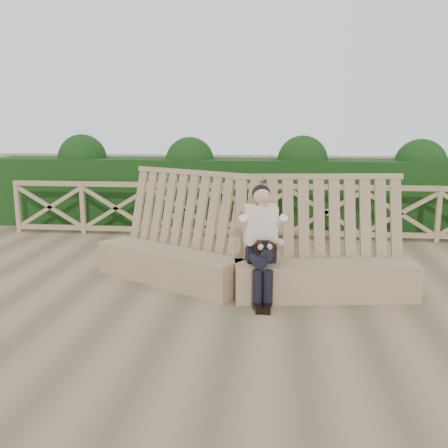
# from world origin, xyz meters

# --- Properties ---
(ground) EXTENTS (60.00, 60.00, 0.00)m
(ground) POSITION_xyz_m (0.00, 0.00, 0.00)
(ground) COLOR brown
(ground) RESTS_ON ground
(bench) EXTENTS (4.59, 1.88, 1.62)m
(bench) POSITION_xyz_m (0.03, 0.32, 0.41)
(bench) COLOR #866A4D
(bench) RESTS_ON ground
(woman) EXTENTS (0.48, 0.94, 1.51)m
(woman) POSITION_xyz_m (0.28, -0.06, 0.81)
(woman) COLOR black
(woman) RESTS_ON ground
(guardrail) EXTENTS (10.10, 0.09, 1.10)m
(guardrail) POSITION_xyz_m (0.00, 3.50, 0.55)
(guardrail) COLOR #8D7752
(guardrail) RESTS_ON ground
(hedge) EXTENTS (12.00, 1.20, 1.50)m
(hedge) POSITION_xyz_m (0.00, 4.70, 0.75)
(hedge) COLOR black
(hedge) RESTS_ON ground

